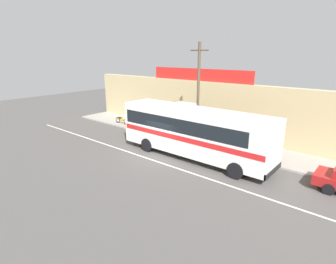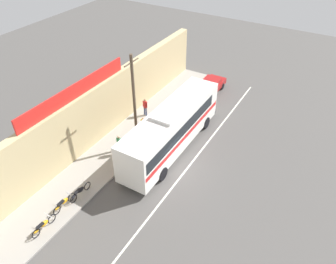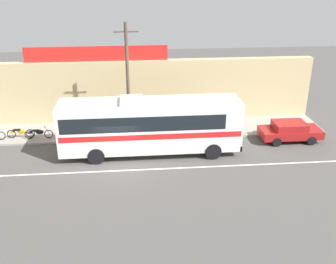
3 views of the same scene
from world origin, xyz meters
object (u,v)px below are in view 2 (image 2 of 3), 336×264
motorcycle_red (80,191)px  pedestrian_by_curb (145,106)px  parked_car (210,86)px  utility_pole (134,103)px  pedestrian_far_left (119,143)px  motorcycle_orange (43,225)px  motorcycle_green (64,203)px  pedestrian_far_right (143,124)px  intercity_bus (171,128)px

motorcycle_red → pedestrian_by_curb: 10.54m
parked_car → motorcycle_red: 17.57m
utility_pole → pedestrian_far_left: 3.47m
motorcycle_orange → motorcycle_red: (3.20, -0.02, 0.00)m
parked_car → motorcycle_green: bearing=174.3°
pedestrian_far_right → intercity_bus: bearing=-98.2°
motorcycle_green → motorcycle_orange: 1.93m
parked_car → pedestrian_by_curb: bearing=155.3°
motorcycle_orange → pedestrian_far_right: 11.29m
motorcycle_red → pedestrian_far_left: bearing=4.3°
intercity_bus → motorcycle_green: (-8.94, 2.93, -1.50)m
utility_pole → motorcycle_orange: 10.27m
intercity_bus → utility_pole: utility_pole is taller
intercity_bus → pedestrian_by_curb: (2.75, 4.32, -0.92)m
utility_pole → motorcycle_green: 8.52m
pedestrian_far_right → pedestrian_by_curb: size_ratio=0.92×
motorcycle_orange → pedestrian_by_curb: pedestrian_by_curb is taller
parked_car → motorcycle_red: bearing=174.7°
parked_car → motorcycle_orange: parked_car is taller
utility_pole → parked_car: bearing=-7.0°
intercity_bus → pedestrian_by_curb: intercity_bus is taller
pedestrian_far_right → motorcycle_red: bearing=-178.1°
pedestrian_by_curb → motorcycle_green: bearing=-173.2°
pedestrian_far_right → pedestrian_by_curb: bearing=30.4°
intercity_bus → motorcycle_orange: (-10.86, 2.71, -1.50)m
intercity_bus → pedestrian_far_left: 4.21m
parked_car → utility_pole: utility_pole is taller
motorcycle_red → pedestrian_by_curb: (10.40, 1.63, 0.58)m
motorcycle_red → pedestrian_far_right: 8.09m
motorcycle_green → pedestrian_by_curb: bearing=6.8°
motorcycle_orange → pedestrian_far_right: pedestrian_far_right is taller
utility_pole → motorcycle_green: bearing=176.3°
pedestrian_far_left → pedestrian_by_curb: bearing=13.0°
intercity_bus → pedestrian_by_curb: size_ratio=6.65×
pedestrian_far_right → utility_pole: bearing=-162.8°
motorcycle_orange → pedestrian_by_curb: (13.60, 1.61, 0.58)m
motorcycle_green → pedestrian_far_left: (6.20, 0.13, 0.58)m
pedestrian_by_curb → intercity_bus: bearing=-122.4°
motorcycle_orange → pedestrian_far_left: bearing=2.5°
pedestrian_by_curb → utility_pole: bearing=-154.8°
motorcycle_green → pedestrian_by_curb: (11.68, 1.39, 0.58)m
pedestrian_far_left → pedestrian_by_curb: (5.48, 1.26, -0.00)m
parked_car → motorcycle_orange: 20.76m
motorcycle_red → parked_car: bearing=-5.3°
motorcycle_green → pedestrian_far_left: pedestrian_far_left is taller
parked_car → motorcycle_red: parked_car is taller
parked_car → motorcycle_green: (-18.78, 1.87, -0.17)m
motorcycle_green → motorcycle_orange: (-1.92, -0.22, 0.00)m
intercity_bus → pedestrian_far_left: bearing=131.8°
utility_pole → pedestrian_by_curb: 5.40m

